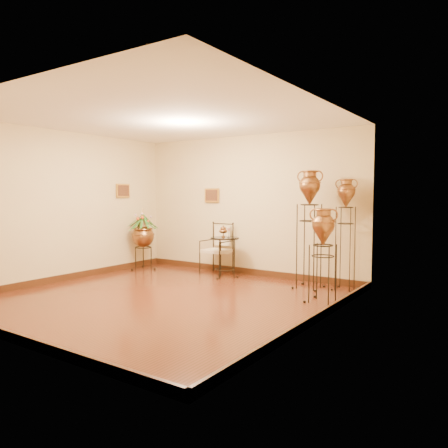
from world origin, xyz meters
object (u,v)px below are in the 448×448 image
Objects in this scene: armchair at (216,249)px; side_table at (225,257)px; planter_urn at (143,234)px; amphora_mid at (309,228)px; amphora_tall at (345,233)px.

armchair is 0.44m from side_table.
planter_urn is at bearing -174.30° from side_table.
amphora_mid reaches higher than planter_urn.
amphora_mid reaches higher than amphora_tall.
side_table is at bearing -179.02° from amphora_mid.
amphora_tall is 0.92× the size of amphora_mid.
amphora_tall is at bearing 5.73° from planter_urn.
planter_urn is at bearing -164.17° from armchair.
amphora_mid is 1.49× the size of planter_urn.
amphora_mid is (-0.57, -0.20, 0.07)m from amphora_tall.
side_table is at bearing 5.70° from planter_urn.
amphora_tall reaches higher than armchair.
amphora_tall is 1.38× the size of planter_urn.
armchair is (-2.10, 0.20, -0.52)m from amphora_mid.
planter_urn reaches higher than armchair.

